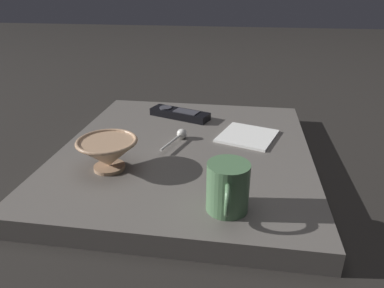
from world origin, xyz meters
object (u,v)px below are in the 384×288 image
Objects in this scene: coffee_mug at (228,188)px; folded_napkin at (247,136)px; cereal_bowl at (108,153)px; tv_remote_near at (180,114)px; teaspoon at (180,135)px.

coffee_mug reaches higher than folded_napkin.
folded_napkin is (-0.22, 0.29, -0.04)m from cereal_bowl.
coffee_mug is 0.57× the size of tv_remote_near.
coffee_mug reaches higher than teaspoon.
tv_remote_near is at bearing -169.19° from teaspoon.
cereal_bowl is at bearing -15.40° from tv_remote_near.
coffee_mug is at bearing 25.56° from teaspoon.
cereal_bowl is 0.37m from folded_napkin.
tv_remote_near is (-0.45, -0.17, -0.03)m from coffee_mug.
coffee_mug is at bearing 66.69° from cereal_bowl.
cereal_bowl is at bearing -53.44° from folded_napkin.
tv_remote_near is at bearing -159.50° from coffee_mug.
folded_napkin is at bearing 174.13° from coffee_mug.
teaspoon is at bearing 10.81° from tv_remote_near.
teaspoon is 0.17m from tv_remote_near.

